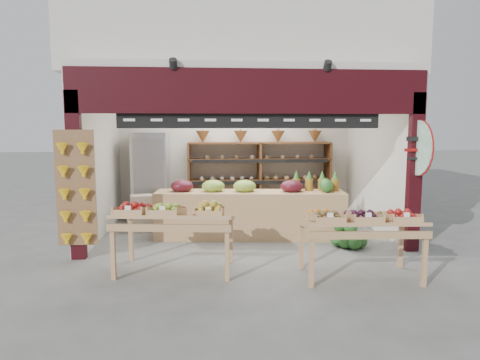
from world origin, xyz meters
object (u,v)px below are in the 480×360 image
at_px(display_table_left, 168,214).
at_px(display_table_right, 360,221).
at_px(back_shelving, 259,166).
at_px(cardboard_stack, 152,217).
at_px(refrigerator, 151,177).
at_px(watermelon_pile, 348,236).
at_px(mid_counter, 249,212).

height_order(display_table_left, display_table_right, display_table_left).
distance_m(back_shelving, display_table_left, 4.08).
bearing_deg(cardboard_stack, display_table_right, -43.57).
xyz_separation_m(cardboard_stack, display_table_right, (3.23, -3.07, 0.54)).
xyz_separation_m(refrigerator, watermelon_pile, (3.70, -2.48, -0.80)).
height_order(cardboard_stack, display_table_right, display_table_right).
height_order(back_shelving, cardboard_stack, back_shelving).
bearing_deg(display_table_left, mid_counter, 51.88).
xyz_separation_m(refrigerator, display_table_right, (3.34, -4.00, -0.18)).
bearing_deg(mid_counter, back_shelving, 77.21).
xyz_separation_m(cardboard_stack, watermelon_pile, (3.58, -1.55, -0.09)).
bearing_deg(back_shelving, mid_counter, -102.79).
bearing_deg(back_shelving, refrigerator, -176.09).
bearing_deg(cardboard_stack, display_table_left, -77.96).
distance_m(refrigerator, display_table_right, 5.21).
height_order(cardboard_stack, display_table_left, display_table_left).
relative_size(cardboard_stack, display_table_right, 0.66).
xyz_separation_m(display_table_right, watermelon_pile, (0.36, 1.52, -0.62)).
relative_size(refrigerator, display_table_right, 1.19).
distance_m(back_shelving, display_table_right, 4.27).
bearing_deg(back_shelving, watermelon_pile, -64.90).
distance_m(mid_counter, watermelon_pile, 1.86).
bearing_deg(mid_counter, watermelon_pile, -24.56).
bearing_deg(mid_counter, display_table_right, -60.15).
relative_size(back_shelving, display_table_right, 1.99).
distance_m(cardboard_stack, watermelon_pile, 3.91).
distance_m(mid_counter, display_table_right, 2.65).
bearing_deg(mid_counter, refrigerator, 139.87).
relative_size(mid_counter, display_table_right, 2.17).
bearing_deg(display_table_left, display_table_right, -11.13).
xyz_separation_m(cardboard_stack, display_table_left, (0.54, -2.54, 0.56)).
xyz_separation_m(back_shelving, watermelon_pile, (1.24, -2.65, -1.01)).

